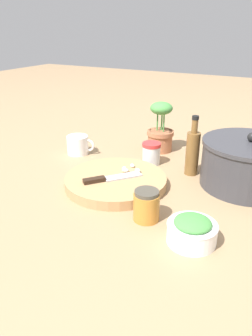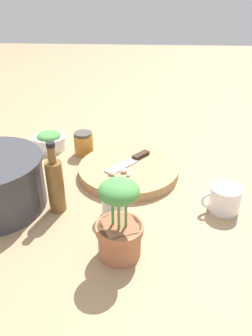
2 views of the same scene
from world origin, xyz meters
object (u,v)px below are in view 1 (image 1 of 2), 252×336
(oil_bottle, at_px, (193,152))
(stock_pot, at_px, (248,164))
(chef_knife, at_px, (109,178))
(honey_jar, at_px, (146,205))
(herb_bowl, at_px, (192,230))
(cutting_board, at_px, (116,181))
(coffee_mug, at_px, (78,145))
(spice_jar, at_px, (151,153))
(potted_herb, at_px, (160,131))
(garlic_cloves, at_px, (130,169))

(oil_bottle, height_order, stock_pot, oil_bottle)
(chef_knife, height_order, honey_jar, honey_jar)
(herb_bowl, bearing_deg, cutting_board, 150.67)
(cutting_board, xyz_separation_m, honey_jar, (0.17, -0.13, 0.03))
(coffee_mug, xyz_separation_m, honey_jar, (0.44, -0.30, 0.01))
(herb_bowl, bearing_deg, spice_jar, 125.80)
(oil_bottle, height_order, potted_herb, oil_bottle)
(oil_bottle, bearing_deg, honey_jar, -92.32)
(cutting_board, relative_size, coffee_mug, 2.94)
(spice_jar, xyz_separation_m, potted_herb, (-0.03, 0.14, 0.04))
(spice_jar, height_order, stock_pot, stock_pot)
(chef_knife, xyz_separation_m, potted_herb, (0.01, 0.38, 0.05))
(chef_knife, bearing_deg, coffee_mug, -177.67)
(garlic_cloves, bearing_deg, oil_bottle, 40.92)
(cutting_board, distance_m, oil_bottle, 0.28)
(oil_bottle, distance_m, stock_pot, 0.18)
(potted_herb, bearing_deg, herb_bowl, -60.07)
(spice_jar, relative_size, oil_bottle, 0.40)
(chef_knife, relative_size, spice_jar, 2.02)
(honey_jar, bearing_deg, potted_herb, 109.03)
(chef_knife, xyz_separation_m, spice_jar, (0.03, 0.24, 0.01))
(cutting_board, xyz_separation_m, garlic_cloves, (0.02, 0.06, 0.02))
(cutting_board, relative_size, stock_pot, 1.11)
(chef_knife, height_order, oil_bottle, oil_bottle)
(honey_jar, distance_m, stock_pot, 0.38)
(cutting_board, distance_m, chef_knife, 0.03)
(stock_pot, bearing_deg, spice_jar, 176.87)
(spice_jar, height_order, coffee_mug, spice_jar)
(garlic_cloves, height_order, stock_pot, stock_pot)
(spice_jar, xyz_separation_m, honey_jar, (0.14, -0.34, 0.00))
(chef_knife, height_order, stock_pot, stock_pot)
(oil_bottle, bearing_deg, spice_jar, 174.55)
(spice_jar, bearing_deg, cutting_board, -96.94)
(honey_jar, bearing_deg, chef_knife, 149.11)
(coffee_mug, relative_size, potted_herb, 0.55)
(chef_knife, distance_m, herb_bowl, 0.34)
(herb_bowl, bearing_deg, potted_herb, 119.93)
(garlic_cloves, distance_m, honey_jar, 0.24)
(chef_knife, relative_size, honey_jar, 1.93)
(potted_herb, bearing_deg, garlic_cloves, -85.88)
(honey_jar, relative_size, potted_herb, 0.43)
(oil_bottle, relative_size, potted_herb, 1.03)
(chef_knife, bearing_deg, cutting_board, 115.72)
(chef_knife, xyz_separation_m, honey_jar, (0.17, -0.10, 0.01))
(spice_jar, relative_size, stock_pot, 0.28)
(garlic_cloves, bearing_deg, honey_jar, -52.49)
(coffee_mug, height_order, honey_jar, honey_jar)
(chef_knife, relative_size, stock_pot, 0.56)
(coffee_mug, distance_m, oil_bottle, 0.45)
(oil_bottle, bearing_deg, cutting_board, -132.39)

